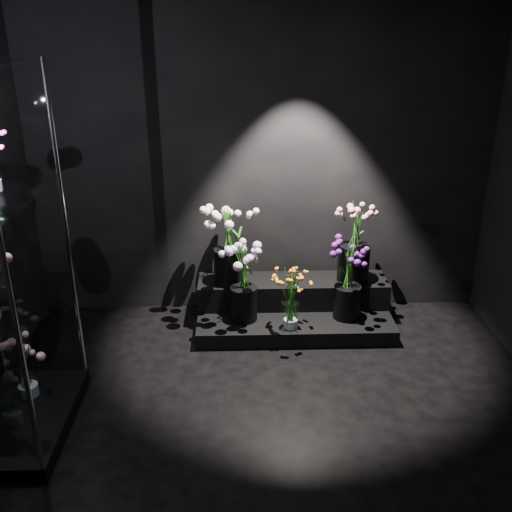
{
  "coord_description": "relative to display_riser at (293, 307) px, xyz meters",
  "views": [
    {
      "loc": [
        -0.2,
        -2.83,
        2.53
      ],
      "look_at": [
        -0.08,
        1.2,
        0.84
      ],
      "focal_mm": 40.0,
      "sensor_mm": 36.0,
      "label": 1
    }
  ],
  "objects": [
    {
      "name": "bouquet_lilac",
      "position": [
        -0.44,
        -0.18,
        0.39
      ],
      "size": [
        0.38,
        0.38,
        0.71
      ],
      "rotation": [
        0.0,
        0.0,
        0.1
      ],
      "color": "black",
      "rests_on": "display_riser"
    },
    {
      "name": "bouquet_purple",
      "position": [
        0.44,
        -0.18,
        0.36
      ],
      "size": [
        0.41,
        0.41,
        0.67
      ],
      "rotation": [
        0.0,
        0.0,
        0.41
      ],
      "color": "black",
      "rests_on": "display_riser"
    },
    {
      "name": "bouquet_cream_roses",
      "position": [
        -0.56,
        0.06,
        0.62
      ],
      "size": [
        0.48,
        0.48,
        0.69
      ],
      "rotation": [
        0.0,
        0.0,
        -0.23
      ],
      "color": "black",
      "rests_on": "display_riser"
    },
    {
      "name": "bouquet_orange_bells",
      "position": [
        -0.05,
        -0.34,
        0.26
      ],
      "size": [
        0.29,
        0.29,
        0.54
      ],
      "rotation": [
        0.0,
        0.0,
        -0.27
      ],
      "color": "white",
      "rests_on": "display_riser"
    },
    {
      "name": "floor",
      "position": [
        -0.27,
        -1.66,
        -0.16
      ],
      "size": [
        4.0,
        4.0,
        0.0
      ],
      "primitive_type": "plane",
      "color": "black",
      "rests_on": "ground"
    },
    {
      "name": "bouquet_pink_roses",
      "position": [
        0.53,
        0.08,
        0.62
      ],
      "size": [
        0.47,
        0.47,
        0.73
      ],
      "rotation": [
        0.0,
        0.0,
        0.34
      ],
      "color": "black",
      "rests_on": "display_riser"
    },
    {
      "name": "bouquet_case_base_pink",
      "position": [
        -1.94,
        -1.16,
        0.17
      ],
      "size": [
        0.42,
        0.42,
        0.42
      ],
      "rotation": [
        0.0,
        0.0,
        0.41
      ],
      "color": "white",
      "rests_on": "display_case"
    },
    {
      "name": "display_riser",
      "position": [
        0.0,
        0.0,
        0.0
      ],
      "size": [
        1.68,
        0.75,
        0.37
      ],
      "color": "black",
      "rests_on": "floor"
    },
    {
      "name": "wall_back",
      "position": [
        -0.27,
        0.34,
        1.24
      ],
      "size": [
        4.0,
        0.0,
        4.0
      ],
      "primitive_type": "plane",
      "rotation": [
        1.57,
        0.0,
        0.0
      ],
      "color": "black",
      "rests_on": "floor"
    }
  ]
}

